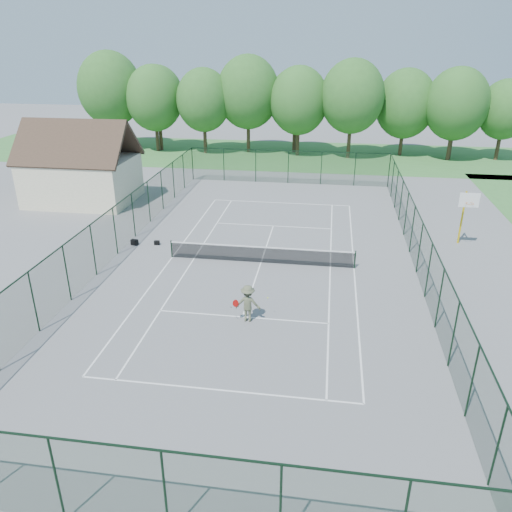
# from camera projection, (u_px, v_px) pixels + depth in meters

# --- Properties ---
(ground) EXTENTS (140.00, 140.00, 0.00)m
(ground) POSITION_uv_depth(u_px,v_px,m) (261.00, 263.00, 29.80)
(ground) COLOR gray
(ground) RESTS_ON ground
(grass_far) EXTENTS (80.00, 16.00, 0.01)m
(grass_far) POSITION_uv_depth(u_px,v_px,m) (297.00, 155.00, 56.97)
(grass_far) COLOR #43843D
(grass_far) RESTS_ON ground
(court_lines) EXTENTS (11.05, 23.85, 0.01)m
(court_lines) POSITION_uv_depth(u_px,v_px,m) (261.00, 263.00, 29.80)
(court_lines) COLOR white
(court_lines) RESTS_ON ground
(tennis_net) EXTENTS (11.08, 0.08, 1.10)m
(tennis_net) POSITION_uv_depth(u_px,v_px,m) (261.00, 254.00, 29.57)
(tennis_net) COLOR black
(tennis_net) RESTS_ON ground
(fence_enclosure) EXTENTS (18.05, 36.05, 3.02)m
(fence_enclosure) POSITION_uv_depth(u_px,v_px,m) (261.00, 238.00, 29.18)
(fence_enclosure) COLOR #16351B
(fence_enclosure) RESTS_ON ground
(utility_building) EXTENTS (8.60, 6.27, 6.63)m
(utility_building) POSITION_uv_depth(u_px,v_px,m) (80.00, 164.00, 39.76)
(utility_building) COLOR #F5EBC5
(utility_building) RESTS_ON ground
(tree_line_far) EXTENTS (39.40, 6.40, 9.70)m
(tree_line_far) POSITION_uv_depth(u_px,v_px,m) (299.00, 101.00, 54.56)
(tree_line_far) COLOR #483222
(tree_line_far) RESTS_ON ground
(basketball_goal) EXTENTS (1.20, 1.43, 3.65)m
(basketball_goal) POSITION_uv_depth(u_px,v_px,m) (466.00, 208.00, 31.17)
(basketball_goal) COLOR gold
(basketball_goal) RESTS_ON ground
(sports_bag_a) EXTENTS (0.48, 0.33, 0.36)m
(sports_bag_a) POSITION_uv_depth(u_px,v_px,m) (134.00, 242.00, 32.28)
(sports_bag_a) COLOR black
(sports_bag_a) RESTS_ON ground
(sports_bag_b) EXTENTS (0.37, 0.25, 0.27)m
(sports_bag_b) POSITION_uv_depth(u_px,v_px,m) (157.00, 243.00, 32.33)
(sports_bag_b) COLOR black
(sports_bag_b) RESTS_ON ground
(tennis_player) EXTENTS (1.80, 0.87, 1.83)m
(tennis_player) POSITION_uv_depth(u_px,v_px,m) (248.00, 303.00, 23.36)
(tennis_player) COLOR #575C42
(tennis_player) RESTS_ON ground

